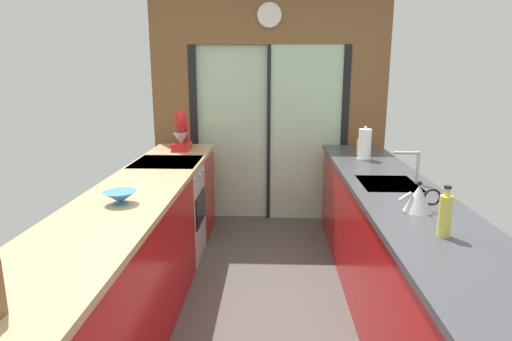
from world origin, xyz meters
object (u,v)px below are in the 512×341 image
mixing_bowl (120,197)px  soap_bottle_near (445,215)px  kettle (419,198)px  paper_towel_roll (365,144)px  stand_mixer (181,135)px  soap_bottle_far (359,146)px  oven_range (169,210)px

mixing_bowl → soap_bottle_near: bearing=-14.5°
kettle → paper_towel_roll: paper_towel_roll is taller
soap_bottle_near → stand_mixer: bearing=127.9°
soap_bottle_near → soap_bottle_far: bearing=90.0°
soap_bottle_far → paper_towel_roll: size_ratio=0.68×
stand_mixer → soap_bottle_near: bearing=-52.1°
oven_range → soap_bottle_far: bearing=12.2°
mixing_bowl → stand_mixer: stand_mixer is taller
soap_bottle_near → paper_towel_roll: (0.00, 1.88, 0.03)m
oven_range → mixing_bowl: 1.36m
kettle → soap_bottle_far: soap_bottle_far is taller
oven_range → mixing_bowl: bearing=-89.2°
stand_mixer → soap_bottle_far: bearing=-5.7°
stand_mixer → paper_towel_roll: (1.78, -0.40, -0.02)m
paper_towel_roll → soap_bottle_far: bearing=90.0°
stand_mixer → kettle: size_ratio=1.72×
kettle → paper_towel_roll: 1.50m
mixing_bowl → paper_towel_roll: paper_towel_roll is taller
mixing_bowl → soap_bottle_near: 1.84m
paper_towel_roll → oven_range: bearing=-174.8°
oven_range → stand_mixer: 0.84m
soap_bottle_near → soap_bottle_far: (-0.00, 2.11, -0.02)m
oven_range → soap_bottle_near: (1.80, -1.72, 0.57)m
oven_range → paper_towel_roll: 1.90m
mixing_bowl → stand_mixer: (0.00, 1.82, 0.12)m
oven_range → soap_bottle_near: soap_bottle_near is taller
mixing_bowl → soap_bottle_near: size_ratio=0.79×
oven_range → mixing_bowl: mixing_bowl is taller
oven_range → soap_bottle_near: bearing=-43.7°
oven_range → paper_towel_roll: paper_towel_roll is taller
stand_mixer → soap_bottle_near: size_ratio=1.63×
mixing_bowl → kettle: size_ratio=0.84×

